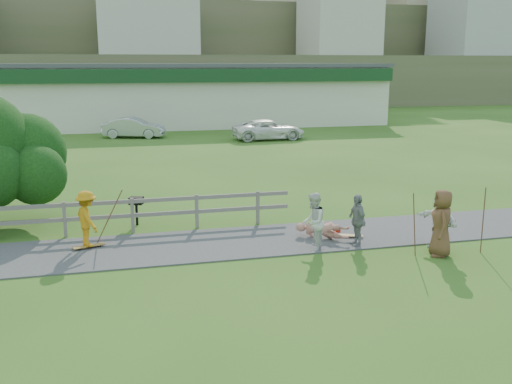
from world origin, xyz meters
The scene contains 20 objects.
ground centered at (0.00, 0.00, 0.00)m, with size 260.00×260.00×0.00m, color #2F5418.
path centered at (0.00, 1.50, 0.02)m, with size 34.00×3.00×0.04m, color #353638.
fence centered at (-4.62, 3.30, 0.72)m, with size 15.05×0.10×1.10m.
strip_mall centered at (4.00, 34.94, 2.58)m, with size 32.50×10.75×5.10m.
hillside centered at (0.00, 91.31, 14.41)m, with size 220.00×67.00×47.50m.
skater_rider centered at (-3.28, 1.94, 0.80)m, with size 1.03×0.59×1.59m, color #B97A11.
skater_fallen centered at (3.46, 1.23, 0.29)m, with size 1.60×0.38×0.58m, color tan.
spectator_a centered at (2.86, 0.36, 0.82)m, with size 0.80×0.62×1.65m, color silver.
spectator_b centered at (4.20, 0.42, 0.76)m, with size 0.89×0.37×1.52m, color gray.
spectator_c centered at (6.08, -0.92, 0.93)m, with size 0.90×0.59×1.85m, color brown.
spectator_d centered at (6.34, -0.44, 0.82)m, with size 1.53×0.49×1.65m, color white.
car_silver centered at (-1.13, 26.73, 0.71)m, with size 1.49×4.28×1.41m, color #AAACB2.
car_white centered at (7.82, 23.47, 0.68)m, with size 2.27×4.93×1.37m, color white.
bbq centered at (-1.85, 4.11, 0.47)m, with size 0.43×0.33×0.93m, color black, non-canonical shape.
longboard_rider centered at (-3.28, 1.94, 0.05)m, with size 0.87×0.21×0.10m, color brown, non-canonical shape.
longboard_fallen centered at (4.26, 1.13, 0.05)m, with size 0.86×0.21×0.10m, color brown, non-canonical shape.
helmet centered at (4.06, 1.58, 0.13)m, with size 0.26×0.26×0.26m, color #A41B0A.
pole_rider centered at (-2.68, 2.34, 0.89)m, with size 0.03×0.03×1.78m, color #543121.
pole_spec_left centered at (5.35, -0.78, 0.89)m, with size 0.03×0.03×1.78m, color #543121.
pole_spec_right centered at (7.32, -0.99, 0.93)m, with size 0.03×0.03×1.86m, color #543121.
Camera 1 is at (-2.38, -14.14, 5.17)m, focal length 40.00 mm.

